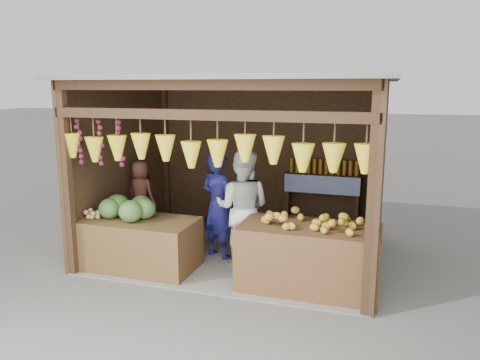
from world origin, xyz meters
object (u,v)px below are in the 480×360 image
at_px(counter_left, 135,243).
at_px(counter_right, 309,258).
at_px(vendor_seated, 141,193).
at_px(woman_standing, 242,208).
at_px(man_standing, 218,205).

bearing_deg(counter_left, counter_right, 0.59).
distance_m(counter_right, vendor_seated, 3.07).
relative_size(counter_left, vendor_seated, 1.64).
xyz_separation_m(woman_standing, vendor_seated, (-1.83, 0.36, 0.00)).
bearing_deg(woman_standing, vendor_seated, -12.70).
height_order(counter_left, man_standing, man_standing).
height_order(counter_left, vendor_seated, vendor_seated).
distance_m(counter_right, woman_standing, 1.28).
bearing_deg(counter_right, vendor_seated, 161.79).
bearing_deg(vendor_seated, counter_right, 176.69).
relative_size(man_standing, vendor_seated, 1.51).
height_order(counter_right, woman_standing, woman_standing).
distance_m(counter_left, counter_right, 2.45).
relative_size(counter_left, man_standing, 1.08).
bearing_deg(counter_left, vendor_seated, 113.83).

